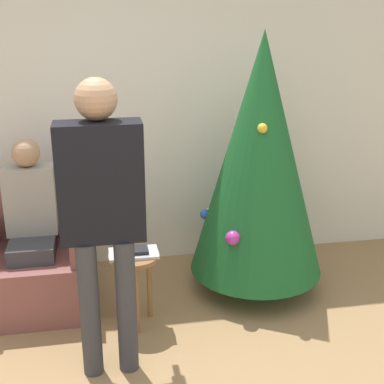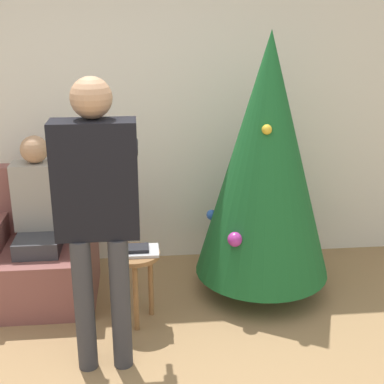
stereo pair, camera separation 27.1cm
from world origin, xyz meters
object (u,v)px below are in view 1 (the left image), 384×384
christmas_tree (260,157)px  person_seated (31,219)px  armchair (36,262)px  side_stool (134,269)px  person_standing (102,203)px

christmas_tree → person_seated: (-1.67, 0.07, -0.39)m
person_seated → christmas_tree: bearing=-2.2°
armchair → side_stool: size_ratio=1.85×
person_seated → side_stool: (0.70, -0.40, -0.26)m
armchair → christmas_tree: bearing=-3.3°
christmas_tree → person_standing: christmas_tree is taller
person_standing → side_stool: person_standing is taller
person_seated → person_standing: size_ratio=0.71×
side_stool → christmas_tree: bearing=19.0°
armchair → person_seated: size_ratio=0.78×
christmas_tree → armchair: christmas_tree is taller
side_stool → armchair: bearing=148.4°
christmas_tree → person_standing: 1.40m
person_seated → person_standing: (0.50, -0.84, 0.39)m
person_seated → person_standing: bearing=-59.0°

